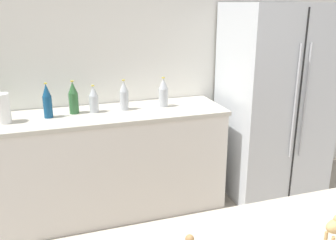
{
  "coord_description": "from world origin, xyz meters",
  "views": [
    {
      "loc": [
        -0.87,
        -0.63,
        1.81
      ],
      "look_at": [
        -0.2,
        1.38,
        1.14
      ],
      "focal_mm": 40.0,
      "sensor_mm": 36.0,
      "label": 1
    }
  ],
  "objects": [
    {
      "name": "wall_back",
      "position": [
        0.0,
        2.73,
        1.27
      ],
      "size": [
        8.0,
        0.06,
        2.55
      ],
      "color": "white",
      "rests_on": "ground_plane"
    },
    {
      "name": "paper_towel_roll",
      "position": [
        -1.2,
        2.36,
        1.04
      ],
      "size": [
        0.11,
        0.11,
        0.23
      ],
      "color": "white",
      "rests_on": "back_counter"
    },
    {
      "name": "back_bottle_3",
      "position": [
        -0.88,
        2.4,
        1.06
      ],
      "size": [
        0.07,
        0.07,
        0.28
      ],
      "color": "navy",
      "rests_on": "back_counter"
    },
    {
      "name": "back_bottle_1",
      "position": [
        0.1,
        2.43,
        1.05
      ],
      "size": [
        0.08,
        0.08,
        0.26
      ],
      "color": "#B2B7BC",
      "rests_on": "back_counter"
    },
    {
      "name": "back_bottle_2",
      "position": [
        -0.25,
        2.43,
        1.05
      ],
      "size": [
        0.08,
        0.08,
        0.26
      ],
      "color": "#B2B7BC",
      "rests_on": "back_counter"
    },
    {
      "name": "back_bottle_0",
      "position": [
        -0.67,
        2.46,
        1.06
      ],
      "size": [
        0.08,
        0.08,
        0.28
      ],
      "color": "#2D6033",
      "rests_on": "back_counter"
    },
    {
      "name": "back_bottle_4",
      "position": [
        -0.51,
        2.44,
        1.03
      ],
      "size": [
        0.08,
        0.08,
        0.23
      ],
      "color": "#B2B7BC",
      "rests_on": "back_counter"
    },
    {
      "name": "refrigerator",
      "position": [
        1.18,
        2.32,
        0.91
      ],
      "size": [
        0.92,
        0.75,
        1.81
      ],
      "color": "silver",
      "rests_on": "ground_plane"
    },
    {
      "name": "back_counter",
      "position": [
        -0.47,
        2.4,
        0.46
      ],
      "size": [
        2.14,
        0.63,
        0.92
      ],
      "color": "silver",
      "rests_on": "ground_plane"
    }
  ]
}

